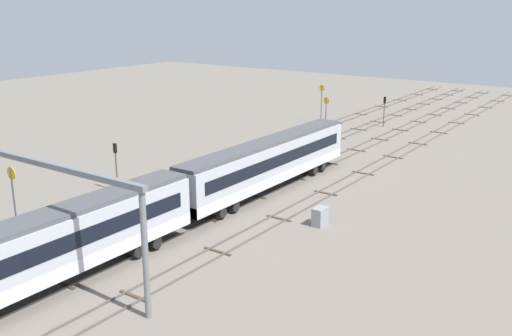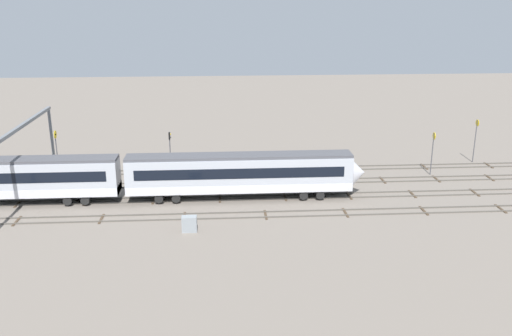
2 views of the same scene
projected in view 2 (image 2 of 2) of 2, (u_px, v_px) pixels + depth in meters
ground_plane at (188, 192)px, 61.82m from camera, size 186.53×186.53×0.00m
track_near_foreground at (184, 217)px, 54.72m from camera, size 170.53×2.40×0.16m
track_with_train at (187, 199)px, 59.44m from camera, size 170.53×2.40×0.16m
track_middle at (189, 184)px, 64.15m from camera, size 170.53×2.40×0.16m
track_second_far at (191, 171)px, 68.87m from camera, size 170.53×2.40×0.16m
overhead_gantry at (23, 141)px, 59.01m from camera, size 0.40×20.68×7.92m
speed_sign_mid_trackside at (476, 135)px, 71.77m from camera, size 0.14×0.89×5.73m
speed_sign_far_trackside at (57, 148)px, 64.90m from camera, size 0.14×0.96×5.99m
speed_sign_distant_end at (433, 148)px, 66.74m from camera, size 0.14×0.88×5.34m
signal_light_trackside_departure at (170, 145)px, 69.50m from camera, size 0.31×0.32×4.67m
relay_cabinet at (189, 224)px, 51.24m from camera, size 1.42×0.86×1.50m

